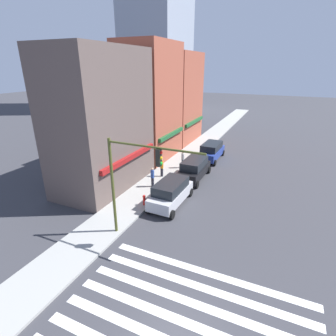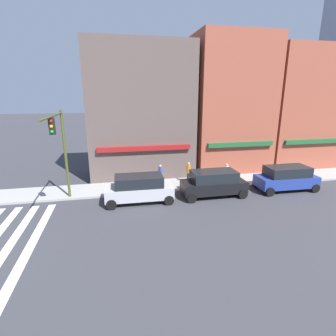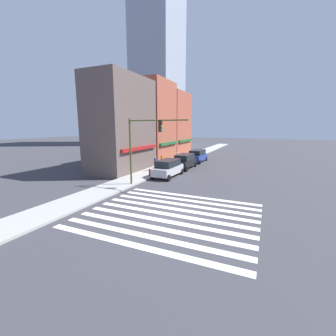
{
  "view_description": "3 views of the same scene",
  "coord_description": "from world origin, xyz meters",
  "views": [
    {
      "loc": [
        -6.49,
        -2.59,
        10.17
      ],
      "look_at": [
        12.51,
        6.0,
        2.0
      ],
      "focal_mm": 28.0,
      "sensor_mm": 36.0,
      "label": 1
    },
    {
      "loc": [
        8.63,
        -12.6,
        7.38
      ],
      "look_at": [
        12.51,
        6.0,
        2.0
      ],
      "focal_mm": 28.0,
      "sensor_mm": 36.0,
      "label": 2
    },
    {
      "loc": [
        -12.63,
        -5.42,
        5.64
      ],
      "look_at": [
        10.16,
        4.7,
        1.0
      ],
      "focal_mm": 24.0,
      "sensor_mm": 36.0,
      "label": 3
    }
  ],
  "objects": [
    {
      "name": "pedestrian_white_shirt",
      "position": [
        17.54,
        6.59,
        1.07
      ],
      "size": [
        0.32,
        0.32,
        1.77
      ],
      "rotation": [
        0.0,
        0.0,
        2.12
      ],
      "color": "#23232D",
      "rests_on": "sidewalk_left"
    },
    {
      "name": "traffic_signal",
      "position": [
        5.24,
        5.02,
        4.41
      ],
      "size": [
        0.32,
        5.81,
        6.36
      ],
      "color": "#474C1E",
      "rests_on": "ground_plane"
    },
    {
      "name": "pedestrian_blue_shirt",
      "position": [
        12.16,
        7.34,
        1.07
      ],
      "size": [
        0.32,
        0.32,
        1.77
      ],
      "rotation": [
        0.0,
        0.0,
        2.95
      ],
      "color": "#23232D",
      "rests_on": "sidewalk_left"
    },
    {
      "name": "suv_silver",
      "position": [
        10.16,
        4.7,
        1.03
      ],
      "size": [
        4.74,
        2.12,
        1.94
      ],
      "rotation": [
        0.0,
        0.0,
        -0.02
      ],
      "color": "#B7B7BC",
      "rests_on": "ground_plane"
    },
    {
      "name": "sidewalk_left",
      "position": [
        0.0,
        7.5,
        0.07
      ],
      "size": [
        120.0,
        3.0,
        0.15
      ],
      "color": "#9E9E99",
      "rests_on": "ground_plane"
    },
    {
      "name": "tower_distant",
      "position": [
        55.77,
        28.31,
        29.22
      ],
      "size": [
        16.36,
        12.62,
        58.43
      ],
      "color": "#939EAD",
      "rests_on": "ground_plane"
    },
    {
      "name": "storefront_row",
      "position": [
        19.11,
        11.5,
        6.0
      ],
      "size": [
        25.06,
        5.3,
        12.61
      ],
      "color": "brown",
      "rests_on": "ground_plane"
    },
    {
      "name": "pedestrian_orange_vest",
      "position": [
        14.59,
        7.6,
        1.07
      ],
      "size": [
        0.32,
        0.32,
        1.77
      ],
      "rotation": [
        0.0,
        0.0,
        2.65
      ],
      "color": "#23232D",
      "rests_on": "sidewalk_left"
    },
    {
      "name": "crosswalk_stripes",
      "position": [
        0.0,
        0.0,
        0.0
      ],
      "size": [
        8.89,
        10.8,
        0.01
      ],
      "color": "silver",
      "rests_on": "ground_plane"
    },
    {
      "name": "suv_blue",
      "position": [
        21.77,
        4.7,
        1.03
      ],
      "size": [
        4.74,
        2.12,
        1.94
      ],
      "rotation": [
        0.0,
        0.0,
        -0.02
      ],
      "color": "navy",
      "rests_on": "ground_plane"
    },
    {
      "name": "suv_black",
      "position": [
        15.69,
        4.7,
        1.03
      ],
      "size": [
        4.7,
        2.12,
        1.94
      ],
      "rotation": [
        0.0,
        0.0,
        0.0
      ],
      "color": "black",
      "rests_on": "ground_plane"
    },
    {
      "name": "ground_plane",
      "position": [
        0.0,
        0.0,
        0.0
      ],
      "size": [
        200.0,
        200.0,
        0.0
      ],
      "primitive_type": "plane",
      "color": "#38383D"
    },
    {
      "name": "fire_hydrant",
      "position": [
        8.96,
        6.4,
        0.61
      ],
      "size": [
        0.24,
        0.24,
        0.84
      ],
      "color": "red",
      "rests_on": "sidewalk_left"
    }
  ]
}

